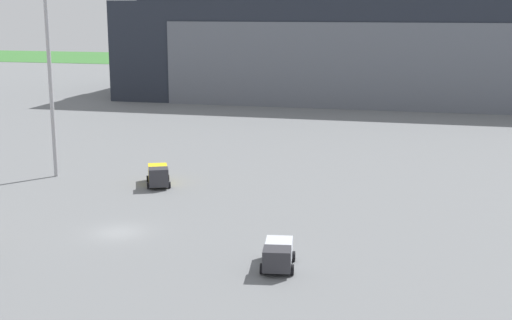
% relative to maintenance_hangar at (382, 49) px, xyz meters
% --- Properties ---
extents(ground_plane, '(440.00, 440.00, 0.00)m').
position_rel_maintenance_hangar_xyz_m(ground_plane, '(-15.25, -96.35, -10.05)').
color(ground_plane, slate).
extents(grass_field_strip, '(440.00, 56.00, 0.08)m').
position_rel_maintenance_hangar_xyz_m(grass_field_strip, '(-15.25, 93.55, -10.01)').
color(grass_field_strip, '#366E30').
rests_on(grass_field_strip, ground_plane).
extents(maintenance_hangar, '(104.54, 39.12, 21.01)m').
position_rel_maintenance_hangar_xyz_m(maintenance_hangar, '(0.00, 0.00, 0.00)').
color(maintenance_hangar, '#232833').
rests_on(maintenance_hangar, ground_plane).
extents(baggage_tug, '(3.89, 5.54, 2.21)m').
position_rel_maintenance_hangar_xyz_m(baggage_tug, '(-17.90, -80.54, -8.91)').
color(baggage_tug, '#2D2D33').
rests_on(baggage_tug, ground_plane).
extents(stair_truck, '(2.92, 4.85, 1.93)m').
position_rel_maintenance_hangar_xyz_m(stair_truck, '(-0.47, -101.16, -8.99)').
color(stair_truck, '#2D2D33').
rests_on(stair_truck, ground_plane).
extents(apron_light_mast, '(2.40, 0.50, 22.16)m').
position_rel_maintenance_hangar_xyz_m(apron_light_mast, '(-30.56, -79.49, 2.72)').
color(apron_light_mast, '#99999E').
rests_on(apron_light_mast, ground_plane).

